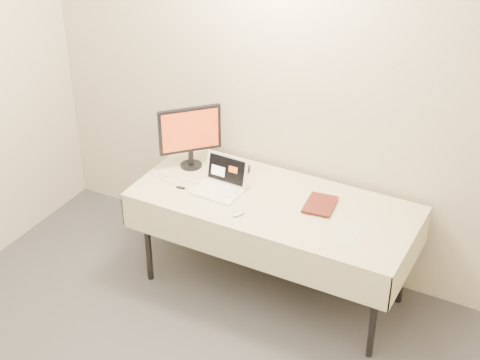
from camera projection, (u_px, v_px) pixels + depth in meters
The scene contains 9 objects.
back_wall at pixel (307, 89), 4.80m from camera, with size 4.00×0.10×2.70m, color beige.
table at pixel (274, 209), 4.81m from camera, with size 1.86×0.81×0.74m.
laptop at pixel (221, 182), 4.87m from camera, with size 0.32×0.27×0.21m.
monitor at pixel (190, 133), 5.02m from camera, with size 0.32×0.33×0.45m.
book at pixel (307, 187), 4.68m from camera, with size 0.19×0.02×0.25m, color maroon.
alarm_clock at pixel (241, 168), 5.09m from camera, with size 0.12×0.07×0.05m.
clicker at pixel (238, 213), 4.63m from camera, with size 0.04×0.09×0.02m, color silver.
paper_form at pixel (350, 233), 4.46m from camera, with size 0.10×0.26×0.00m, color beige.
usb_dongle at pixel (181, 188), 4.90m from camera, with size 0.06×0.02×0.01m, color black.
Camera 1 is at (1.69, -1.61, 3.32)m, focal length 55.00 mm.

